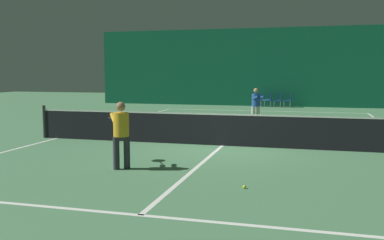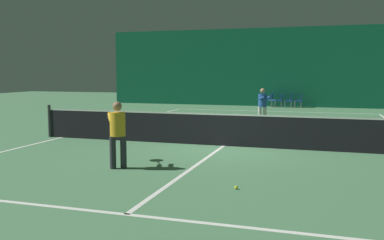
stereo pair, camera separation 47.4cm
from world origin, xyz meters
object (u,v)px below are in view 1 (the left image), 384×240
courtside_chair_3 (289,99)px  tennis_ball (244,187)px  courtside_chair_0 (260,99)px  courtside_chair_1 (269,99)px  player_near (121,130)px  player_far (256,103)px  tennis_net (222,128)px  courtside_chair_2 (279,99)px

courtside_chair_3 → tennis_ball: 19.52m
courtside_chair_0 → courtside_chair_1: 0.60m
player_near → courtside_chair_1: bearing=-38.0°
player_far → courtside_chair_3: player_far is taller
player_far → tennis_net: bearing=-36.1°
courtside_chair_0 → courtside_chair_3: 1.79m
player_far → courtside_chair_2: size_ratio=1.78×
player_far → tennis_ball: player_far is taller
tennis_net → player_far: bearing=86.7°
player_far → player_near: bearing=-44.6°
player_far → courtside_chair_2: 9.34m
tennis_net → courtside_chair_2: bearing=87.5°
player_far → courtside_chair_3: 9.38m
player_far → courtside_chair_0: (-0.86, 9.32, -0.39)m
courtside_chair_1 → player_far: bearing=1.6°
player_far → tennis_ball: bearing=-27.4°
player_far → courtside_chair_2: bearing=145.1°
courtside_chair_3 → player_near: bearing=-8.7°
courtside_chair_0 → courtside_chair_3: (1.79, 0.00, 0.00)m
courtside_chair_1 → courtside_chair_2: size_ratio=1.00×
player_far → tennis_ball: 10.27m
courtside_chair_2 → tennis_ball: size_ratio=12.73×
tennis_net → courtside_chair_2: 15.02m
tennis_net → tennis_ball: (1.29, -4.51, -0.48)m
player_far → courtside_chair_0: bearing=152.5°
courtside_chair_0 → courtside_chair_2: bearing=90.0°
player_near → tennis_ball: bearing=-141.2°
courtside_chair_1 → courtside_chair_2: 0.60m
tennis_net → courtside_chair_2: (0.66, 15.00, -0.03)m
player_far → courtside_chair_1: player_far is taller
player_far → courtside_chair_1: (-0.26, 9.32, -0.39)m
courtside_chair_1 → tennis_ball: (1.23, -19.52, -0.45)m
courtside_chair_2 → courtside_chair_3: 0.60m
player_far → courtside_chair_2: player_far is taller
courtside_chair_1 → courtside_chair_3: bearing=90.0°
courtside_chair_3 → tennis_net: bearing=-4.8°
tennis_net → player_near: size_ratio=8.02×
courtside_chair_1 → tennis_ball: bearing=3.6°
courtside_chair_2 → courtside_chair_1: bearing=-90.0°
tennis_net → player_near: player_near is taller
courtside_chair_0 → courtside_chair_2: same height
player_near → courtside_chair_2: (2.26, 18.56, -0.39)m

